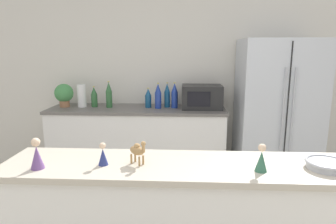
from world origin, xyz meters
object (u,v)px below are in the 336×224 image
object	(u,v)px
camel_figurine	(138,150)
wise_man_figurine_purple	(37,155)
refrigerator	(277,113)
wise_man_figurine_crimson	(261,160)
microwave	(202,97)
back_bottle_0	(94,97)
back_bottle_1	(158,96)
back_bottle_2	(175,96)
paper_towel_roll	(82,96)
back_bottle_5	(109,95)
back_bottle_4	(148,98)
wise_man_figurine_blue	(103,155)
back_bottle_3	(167,95)
fruit_bowl	(327,164)
potted_plant	(64,94)

from	to	relation	value
camel_figurine	wise_man_figurine_purple	bearing A→B (deg)	-170.24
refrigerator	wise_man_figurine_crimson	size ratio (longest dim) A/B	11.29
microwave	back_bottle_0	world-z (taller)	microwave
back_bottle_1	back_bottle_2	xyz separation A→B (m)	(0.20, 0.04, 0.00)
paper_towel_roll	camel_figurine	bearing A→B (deg)	-63.53
back_bottle_1	back_bottle_5	bearing A→B (deg)	177.92
back_bottle_1	back_bottle_4	bearing A→B (deg)	158.82
refrigerator	wise_man_figurine_crimson	world-z (taller)	refrigerator
back_bottle_2	back_bottle_5	size ratio (longest dim) A/B	0.96
camel_figurine	wise_man_figurine_blue	bearing A→B (deg)	-173.55
back_bottle_4	back_bottle_1	bearing A→B (deg)	-21.18
back_bottle_0	back_bottle_4	world-z (taller)	back_bottle_0
back_bottle_3	wise_man_figurine_crimson	size ratio (longest dim) A/B	2.02
refrigerator	back_bottle_4	distance (m)	1.54
microwave	back_bottle_1	xyz separation A→B (m)	(-0.53, -0.03, 0.01)
back_bottle_5	paper_towel_roll	bearing A→B (deg)	176.66
paper_towel_roll	back_bottle_2	size ratio (longest dim) A/B	0.90
wise_man_figurine_purple	wise_man_figurine_blue	bearing A→B (deg)	11.59
fruit_bowl	wise_man_figurine_blue	distance (m)	1.22
potted_plant	back_bottle_3	xyz separation A→B (m)	(1.28, 0.05, -0.01)
back_bottle_1	back_bottle_3	distance (m)	0.13
back_bottle_4	wise_man_figurine_purple	xyz separation A→B (m)	(-0.34, -2.13, 0.02)
potted_plant	microwave	world-z (taller)	potted_plant
paper_towel_roll	microwave	bearing A→B (deg)	-0.36
microwave	refrigerator	bearing A→B (deg)	-5.66
wise_man_figurine_purple	back_bottle_5	bearing A→B (deg)	93.65
wise_man_figurine_blue	fruit_bowl	bearing A→B (deg)	0.62
back_bottle_2	paper_towel_roll	bearing A→B (deg)	-179.93
back_bottle_0	wise_man_figurine_purple	world-z (taller)	back_bottle_0
back_bottle_2	back_bottle_0	bearing A→B (deg)	179.47
back_bottle_2	camel_figurine	distance (m)	2.04
camel_figurine	wise_man_figurine_purple	distance (m)	0.54
back_bottle_5	camel_figurine	distance (m)	2.12
back_bottle_2	wise_man_figurine_purple	world-z (taller)	back_bottle_2
microwave	back_bottle_3	size ratio (longest dim) A/B	1.57
microwave	wise_man_figurine_blue	world-z (taller)	microwave
refrigerator	back_bottle_4	size ratio (longest dim) A/B	7.03
potted_plant	back_bottle_4	distance (m)	1.05
paper_towel_roll	back_bottle_4	world-z (taller)	paper_towel_roll
back_bottle_0	wise_man_figurine_purple	bearing A→B (deg)	-81.24
refrigerator	wise_man_figurine_blue	size ratio (longest dim) A/B	13.21
refrigerator	fruit_bowl	xyz separation A→B (m)	(-0.32, -1.94, 0.12)
back_bottle_2	back_bottle_3	size ratio (longest dim) A/B	1.02
back_bottle_3	back_bottle_4	world-z (taller)	back_bottle_3
potted_plant	wise_man_figurine_crimson	bearing A→B (deg)	-47.85
back_bottle_1	back_bottle_2	bearing A→B (deg)	12.46
back_bottle_4	wise_man_figurine_purple	bearing A→B (deg)	-99.20
refrigerator	back_bottle_5	world-z (taller)	refrigerator
back_bottle_2	wise_man_figurine_crimson	distance (m)	2.16
back_bottle_1	fruit_bowl	bearing A→B (deg)	-61.48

